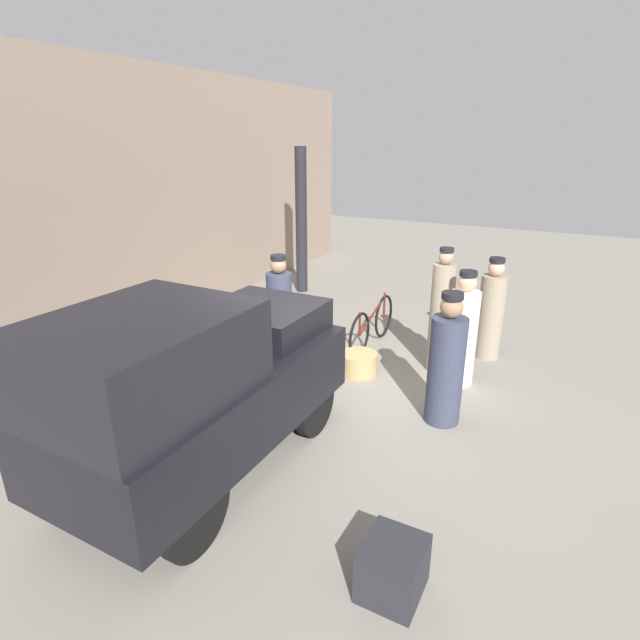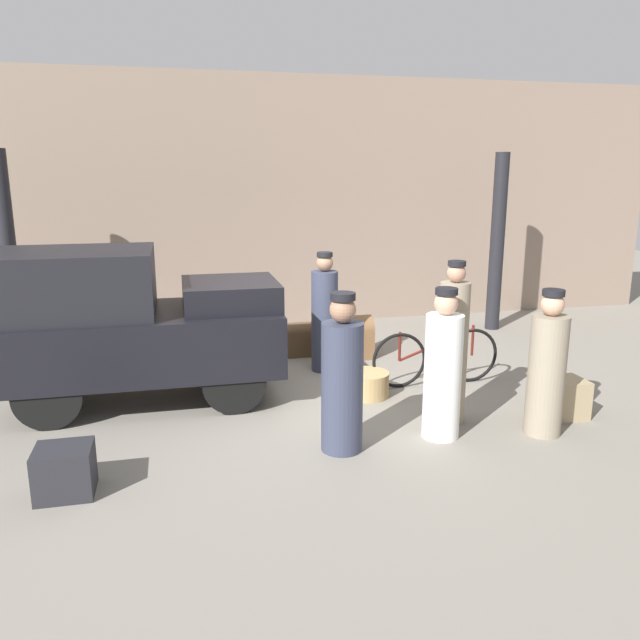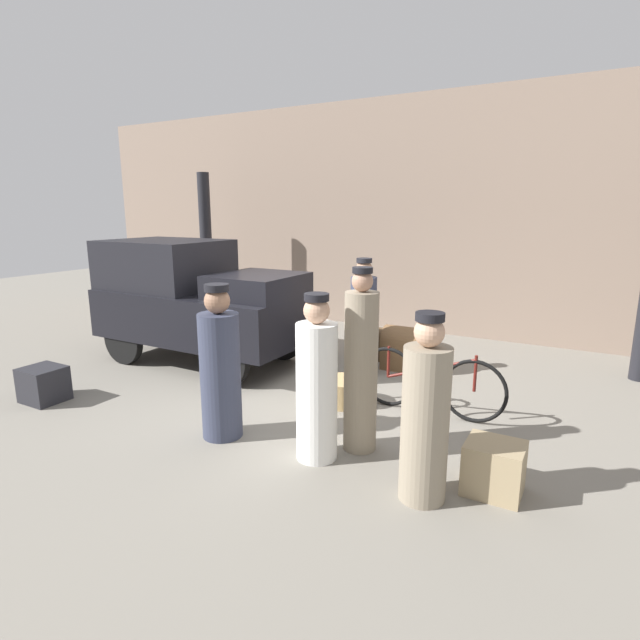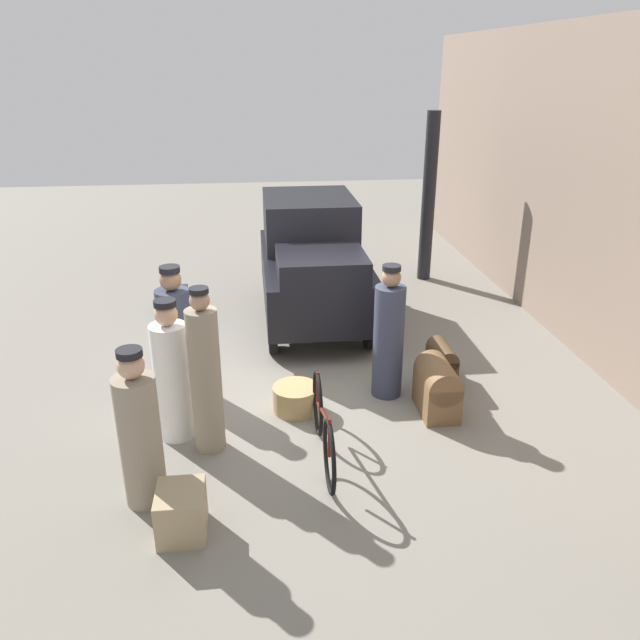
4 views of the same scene
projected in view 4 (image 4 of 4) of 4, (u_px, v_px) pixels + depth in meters
name	position (u px, v px, depth m)	size (l,w,h in m)	color
ground_plane	(303.00, 381.00, 8.31)	(30.00, 30.00, 0.00)	gray
station_building_facade	(623.00, 206.00, 7.87)	(16.00, 0.15, 4.50)	gray
canopy_pillar_left	(429.00, 198.00, 11.67)	(0.25, 0.25, 3.14)	black
truck	(313.00, 259.00, 9.94)	(3.33, 1.58, 1.91)	black
bicycle	(323.00, 427.00, 6.55)	(1.79, 0.04, 0.80)	black
wicker_basket	(296.00, 398.00, 7.56)	(0.56, 0.56, 0.32)	tan
porter_carrying_trunk	(389.00, 337.00, 7.70)	(0.38, 0.38, 1.72)	#33384C
conductor_in_dark_uniform	(176.00, 335.00, 7.85)	(0.43, 0.43, 1.65)	#33384C
porter_with_bicycle	(140.00, 435.00, 5.78)	(0.39, 0.39, 1.61)	gray
porter_standing_middle	(206.00, 377.00, 6.56)	(0.33, 0.33, 1.86)	gray
porter_lifting_near_truck	(172.00, 377.00, 6.82)	(0.40, 0.40, 1.64)	white
trunk_large_brown	(437.00, 387.00, 7.45)	(0.71, 0.41, 0.67)	brown
suitcase_small_leather	(181.00, 512.00, 5.54)	(0.48, 0.42, 0.45)	#9E8966
trunk_wicker_pale	(442.00, 362.00, 8.21)	(0.59, 0.28, 0.53)	#4C3823
suitcase_tan_flat	(174.00, 301.00, 10.44)	(0.49, 0.45, 0.44)	#232328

